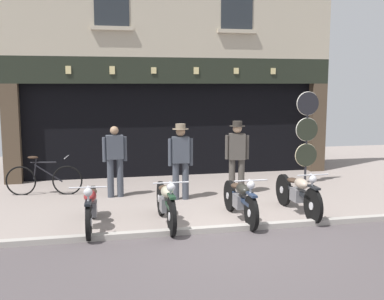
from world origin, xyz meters
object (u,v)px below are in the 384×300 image
Objects in this scene: leaning_bicycle at (44,179)px; motorcycle_left at (91,206)px; salesman_right at (237,153)px; motorcycle_center_left at (166,202)px; shopkeeper_center at (181,157)px; salesman_left at (115,158)px; motorcycle_center at (240,199)px; motorcycle_center_right at (298,193)px; tyre_sign_pole at (307,131)px; advert_board_far at (76,117)px; advert_board_near at (115,115)px.

motorcycle_left is at bearing 29.19° from leaning_bicycle.
motorcycle_center_left is at bearing 58.62° from salesman_right.
salesman_right is (2.02, 2.06, 0.54)m from motorcycle_center_left.
shopkeeper_center is at bearing -134.78° from motorcycle_left.
motorcycle_left is 3.96m from salesman_right.
salesman_left is (-0.80, 2.39, 0.47)m from motorcycle_center_left.
shopkeeper_center reaches higher than motorcycle_center_left.
salesman_left is at bearing -46.78° from motorcycle_center.
salesman_right is (3.38, 1.98, 0.56)m from motorcycle_left.
motorcycle_center_right is at bearing -175.14° from motorcycle_left.
motorcycle_left is 2.79m from motorcycle_center.
motorcycle_center is 0.82× the size of tyre_sign_pole.
advert_board_far is at bearing 162.49° from tyre_sign_pole.
motorcycle_center_left is (1.36, -0.08, 0.02)m from motorcycle_left.
advert_board_far is (-3.14, 4.72, 1.29)m from motorcycle_center.
tyre_sign_pole is at bearing -177.65° from salesman_left.
motorcycle_center_right is at bearing -45.92° from advert_board_far.
advert_board_near is (-0.64, 4.71, 1.30)m from motorcycle_center_left.
tyre_sign_pole reaches higher than salesman_left.
advert_board_far is at bearing -46.70° from shopkeeper_center.
motorcycle_center_right is at bearing -118.67° from tyre_sign_pole.
leaning_bicycle is at bearing -50.07° from motorcycle_center_left.
salesman_right reaches higher than shopkeeper_center.
advert_board_near is 2.86m from leaning_bicycle.
shopkeeper_center is at bearing -50.87° from advert_board_far.
motorcycle_center is 5.32m from advert_board_near.
motorcycle_center_left is 1.13× the size of leaning_bicycle.
motorcycle_center is 5.81m from advert_board_far.
motorcycle_center is at bearing 130.00° from salesman_left.
salesman_left is at bearing -71.13° from motorcycle_center_left.
motorcycle_center is 1.27m from motorcycle_center_right.
shopkeeper_center is 1.60× the size of advert_board_near.
salesman_right is (1.39, 0.22, 0.01)m from shopkeeper_center.
leaning_bicycle is at bearing 1.82° from salesman_right.
advert_board_far is (-0.35, 4.63, 1.29)m from motorcycle_left.
shopkeeper_center is 3.78m from advert_board_far.
salesman_left is at bearing -32.38° from motorcycle_center_right.
motorcycle_center_left is 2.56m from salesman_left.
shopkeeper_center is at bearing -163.98° from tyre_sign_pole.
tyre_sign_pole reaches higher than advert_board_far.
salesman_right is at bearing -134.03° from motorcycle_center_left.
salesman_left is at bearing 79.62° from leaning_bicycle.
salesman_left is 0.93× the size of leaning_bicycle.
leaning_bicycle is at bearing -112.42° from advert_board_far.
motorcycle_left is 1.02× the size of motorcycle_center.
advert_board_near is at bearing -66.08° from motorcycle_center.
leaning_bicycle reaches higher than motorcycle_center.
motorcycle_center_left is 2.94m from salesman_right.
motorcycle_center_right reaches higher than leaning_bicycle.
advert_board_near reaches higher than advert_board_far.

